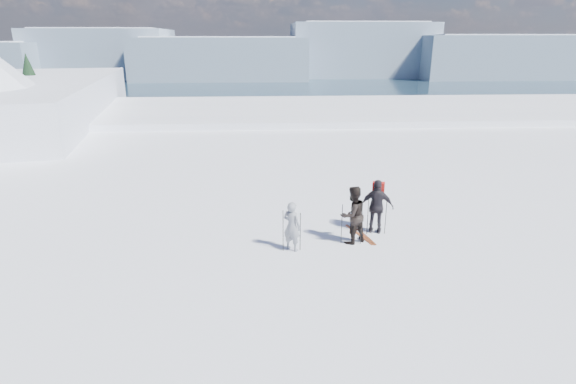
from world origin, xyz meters
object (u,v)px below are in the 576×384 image
skier_dark (353,215)px  skis_loose (361,234)px  skier_grey (292,226)px  skier_pack (377,207)px

skier_dark → skis_loose: 1.15m
skier_grey → skier_pack: skier_pack is taller
skier_dark → skier_pack: (0.95, 0.71, -0.02)m
skier_pack → skier_grey: bearing=39.0°
skier_grey → skis_loose: (2.36, 0.97, -0.76)m
skis_loose → skier_grey: bearing=-157.6°
skier_grey → skis_loose: skier_grey is taller
skier_grey → skier_pack: size_ratio=0.85×
skier_dark → skis_loose: (0.44, 0.54, -0.91)m
skier_grey → skier_pack: bearing=-124.2°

